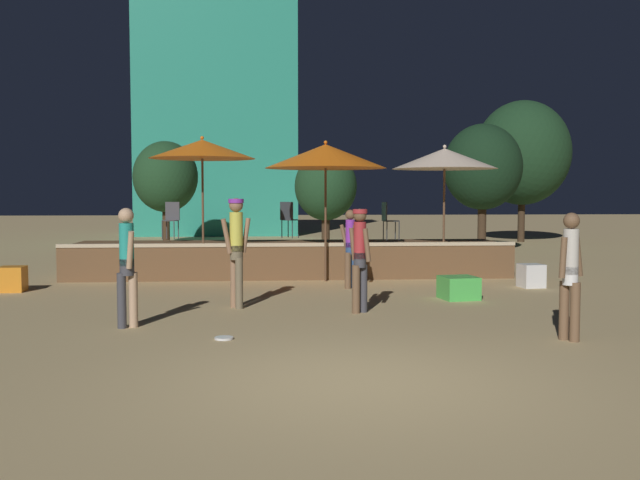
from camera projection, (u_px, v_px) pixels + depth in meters
ground_plane at (360, 382)px, 7.30m from camera, size 120.00×120.00×0.00m
wooden_deck at (289, 259)px, 17.12m from camera, size 10.25×2.46×0.84m
patio_umbrella_0 at (445, 159)px, 16.15m from camera, size 2.38×2.38×3.05m
patio_umbrella_1 at (202, 149)px, 15.66m from camera, size 2.33×2.33×3.21m
patio_umbrella_2 at (326, 156)px, 15.64m from camera, size 2.68×2.68×3.11m
cube_seat_0 at (459, 288)px, 13.11m from camera, size 0.71×0.71×0.42m
cube_seat_1 at (531, 276)px, 14.76m from camera, size 0.50×0.50×0.48m
cube_seat_2 at (12, 279)px, 14.12m from camera, size 0.50×0.50×0.50m
person_0 at (236, 245)px, 12.02m from camera, size 0.52×0.35×1.86m
person_1 at (570, 272)px, 9.33m from camera, size 0.45×0.32×1.69m
person_2 at (350, 247)px, 14.58m from camera, size 0.42×0.41×1.61m
person_3 at (127, 263)px, 10.24m from camera, size 0.30×0.48×1.73m
person_4 at (360, 255)px, 11.54m from camera, size 0.35×0.45×1.70m
bistro_chair_0 at (288, 216)px, 17.68m from camera, size 0.47×0.47×0.90m
bistro_chair_1 at (171, 217)px, 17.39m from camera, size 0.42×0.42×0.90m
bistro_chair_2 at (388, 217)px, 16.96m from camera, size 0.41×0.40×0.90m
frisbee_disc at (224, 338)px, 9.46m from camera, size 0.25×0.25×0.03m
background_tree_0 at (483, 167)px, 23.24m from camera, size 2.55×2.55×4.23m
background_tree_1 at (522, 153)px, 28.80m from camera, size 3.83×3.83×5.72m
background_tree_2 at (165, 177)px, 27.40m from camera, size 2.48×2.48×3.98m
background_tree_3 at (326, 187)px, 24.35m from camera, size 2.13×2.13×3.38m
distant_building at (218, 101)px, 33.93m from camera, size 7.51×3.49×12.74m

